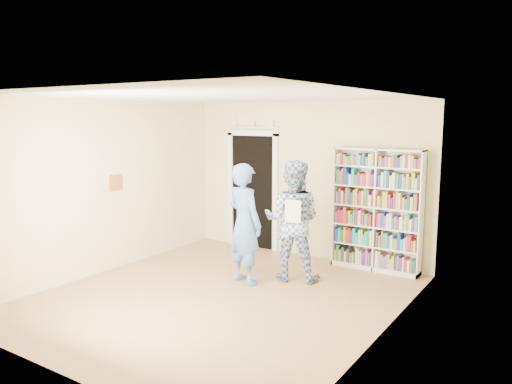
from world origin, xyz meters
TOP-DOWN VIEW (x-y plane):
  - floor at (0.00, 0.00)m, footprint 5.00×5.00m
  - ceiling at (0.00, 0.00)m, footprint 5.00×5.00m
  - wall_back at (0.00, 2.50)m, footprint 4.50×0.00m
  - wall_left at (-2.25, 0.00)m, footprint 0.00×5.00m
  - wall_right at (2.25, 0.00)m, footprint 0.00×5.00m
  - bookshelf at (1.35, 2.34)m, footprint 1.42×0.27m
  - doorway at (-1.10, 2.48)m, footprint 1.10×0.08m
  - wall_art at (-2.23, 0.20)m, footprint 0.03×0.25m
  - man_blue at (-0.06, 0.69)m, footprint 0.75×0.60m
  - man_plaid at (0.45, 1.21)m, footprint 1.05×0.93m
  - paper_sheet at (0.60, 0.94)m, footprint 0.23×0.06m

SIDE VIEW (x-z plane):
  - floor at x=0.00m, z-range 0.00..0.00m
  - man_blue at x=-0.06m, z-range 0.00..1.78m
  - man_plaid at x=0.45m, z-range 0.00..1.81m
  - bookshelf at x=1.35m, z-range 0.01..1.96m
  - paper_sheet at x=0.60m, z-range 0.94..1.27m
  - doorway at x=-1.10m, z-range -0.04..2.39m
  - wall_back at x=0.00m, z-range -0.90..3.60m
  - wall_left at x=-2.25m, z-range -1.15..3.85m
  - wall_right at x=2.25m, z-range -1.15..3.85m
  - wall_art at x=-2.23m, z-range 1.27..1.52m
  - ceiling at x=0.00m, z-range 2.70..2.70m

